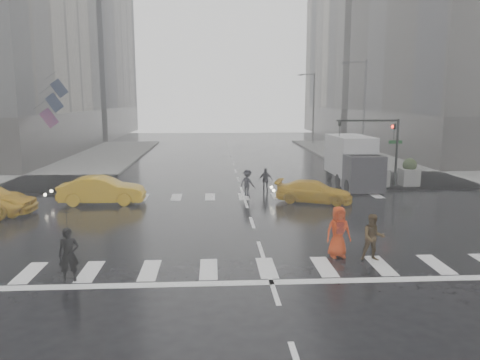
{
  "coord_description": "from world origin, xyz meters",
  "views": [
    {
      "loc": [
        -1.82,
        -21.27,
        5.74
      ],
      "look_at": [
        -0.45,
        2.0,
        1.7
      ],
      "focal_mm": 35.0,
      "sensor_mm": 36.0,
      "label": 1
    }
  ],
  "objects": [
    {
      "name": "pedestrian_black",
      "position": [
        -6.41,
        -6.8,
        1.59
      ],
      "size": [
        1.15,
        1.16,
        2.43
      ],
      "rotation": [
        0.0,
        0.0,
        0.22
      ],
      "color": "black",
      "rests_on": "ground"
    },
    {
      "name": "box_truck",
      "position": [
        7.5,
        8.99,
        1.76
      ],
      "size": [
        2.32,
        6.19,
        3.29
      ],
      "rotation": [
        0.0,
        0.0,
        0.03
      ],
      "color": "silver",
      "rests_on": "ground"
    },
    {
      "name": "flag_cluster",
      "position": [
        -15.08,
        18.5,
        5.64
      ],
      "size": [
        2.87,
        3.06,
        4.69
      ],
      "color": "#59595B",
      "rests_on": "ground"
    },
    {
      "name": "building_nw_far",
      "position": [
        -29.0,
        56.0,
        20.19
      ],
      "size": [
        26.05,
        26.05,
        44.0
      ],
      "color": "slate",
      "rests_on": "ground"
    },
    {
      "name": "pedestrian_orange",
      "position": [
        2.74,
        -4.99,
        0.95
      ],
      "size": [
        0.98,
        0.69,
        1.9
      ],
      "rotation": [
        0.0,
        0.0,
        0.09
      ],
      "color": "red",
      "rests_on": "ground"
    },
    {
      "name": "street_lamp_far",
      "position": [
        10.87,
        38.0,
        4.95
      ],
      "size": [
        2.15,
        0.22,
        9.0
      ],
      "color": "#59595B",
      "rests_on": "ground"
    },
    {
      "name": "building_ne_far",
      "position": [
        29.0,
        56.0,
        16.27
      ],
      "size": [
        26.05,
        26.05,
        36.0
      ],
      "color": "#A49D8E",
      "rests_on": "ground"
    },
    {
      "name": "ground",
      "position": [
        0.0,
        0.0,
        0.0
      ],
      "size": [
        120.0,
        120.0,
        0.0
      ],
      "primitive_type": "plane",
      "color": "black",
      "rests_on": "ground"
    },
    {
      "name": "taxi_mid",
      "position": [
        -7.96,
        4.51,
        0.76
      ],
      "size": [
        4.63,
        1.62,
        1.52
      ],
      "primitive_type": "imported",
      "rotation": [
        0.0,
        0.0,
        1.57
      ],
      "color": "#D99D0B",
      "rests_on": "ground"
    },
    {
      "name": "pedestrian_brown",
      "position": [
        3.89,
        -5.45,
        0.85
      ],
      "size": [
        0.89,
        0.73,
        1.7
      ],
      "primitive_type": "imported",
      "rotation": [
        0.0,
        0.0,
        -0.1
      ],
      "color": "#463319",
      "rests_on": "ground"
    },
    {
      "name": "traffic_signal_pole",
      "position": [
        9.01,
        8.01,
        3.22
      ],
      "size": [
        4.45,
        0.42,
        4.5
      ],
      "color": "black",
      "rests_on": "ground"
    },
    {
      "name": "sidewalk_ne",
      "position": [
        19.5,
        17.5,
        0.07
      ],
      "size": [
        35.0,
        35.0,
        0.15
      ],
      "primitive_type": "cube",
      "color": "slate",
      "rests_on": "ground"
    },
    {
      "name": "pedestrian_far_b",
      "position": [
        0.24,
        6.21,
        0.8
      ],
      "size": [
        1.14,
        1.12,
        1.59
      ],
      "primitive_type": "imported",
      "rotation": [
        0.0,
        0.0,
        2.39
      ],
      "color": "black",
      "rests_on": "ground"
    },
    {
      "name": "pedestrian_far_a",
      "position": [
        1.47,
        7.37,
        0.75
      ],
      "size": [
        0.99,
        0.74,
        1.5
      ],
      "primitive_type": "imported",
      "rotation": [
        0.0,
        0.0,
        2.88
      ],
      "color": "black",
      "rests_on": "ground"
    },
    {
      "name": "road_markings",
      "position": [
        0.0,
        0.0,
        0.01
      ],
      "size": [
        18.0,
        48.0,
        0.01
      ],
      "primitive_type": null,
      "color": "silver",
      "rests_on": "ground"
    },
    {
      "name": "street_lamp_near",
      "position": [
        10.87,
        18.0,
        4.95
      ],
      "size": [
        2.15,
        0.22,
        9.0
      ],
      "color": "#59595B",
      "rests_on": "ground"
    },
    {
      "name": "planter_mid",
      "position": [
        9.0,
        8.2,
        0.98
      ],
      "size": [
        1.1,
        1.1,
        1.8
      ],
      "color": "slate",
      "rests_on": "ground"
    },
    {
      "name": "planter_east",
      "position": [
        11.0,
        8.2,
        0.98
      ],
      "size": [
        1.1,
        1.1,
        1.8
      ],
      "color": "slate",
      "rests_on": "ground"
    },
    {
      "name": "planter_west",
      "position": [
        7.0,
        8.2,
        0.98
      ],
      "size": [
        1.1,
        1.1,
        1.8
      ],
      "color": "slate",
      "rests_on": "ground"
    },
    {
      "name": "taxi_rear",
      "position": [
        3.83,
        4.18,
        0.62
      ],
      "size": [
        4.12,
        2.86,
        1.24
      ],
      "primitive_type": "imported",
      "rotation": [
        0.0,
        0.0,
        1.24
      ],
      "color": "#D99D0B",
      "rests_on": "ground"
    }
  ]
}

